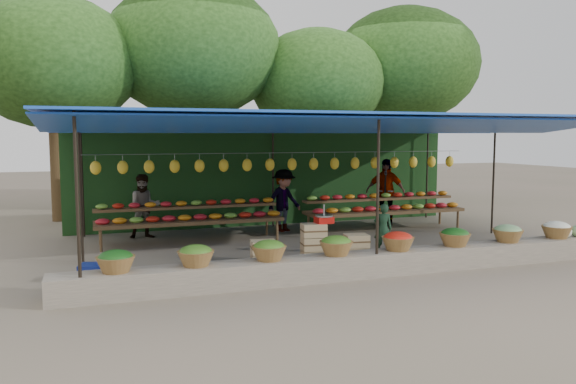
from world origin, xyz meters
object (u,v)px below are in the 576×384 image
object	(u,v)px
crate_counter	(312,248)
vendor_seated	(383,229)
blue_crate_front	(82,285)
blue_crate_back	(95,273)
weighing_scale	(324,219)

from	to	relation	value
crate_counter	vendor_seated	world-z (taller)	vendor_seated
vendor_seated	blue_crate_front	xyz separation A→B (m)	(-5.83, -1.10, -0.38)
blue_crate_front	blue_crate_back	distance (m)	0.77
vendor_seated	blue_crate_back	world-z (taller)	vendor_seated
weighing_scale	blue_crate_back	size ratio (longest dim) A/B	0.73
crate_counter	blue_crate_front	world-z (taller)	crate_counter
weighing_scale	crate_counter	bearing A→B (deg)	180.00
crate_counter	weighing_scale	size ratio (longest dim) A/B	6.66
crate_counter	blue_crate_front	bearing A→B (deg)	-169.81
weighing_scale	blue_crate_front	xyz separation A→B (m)	(-4.35, -0.74, -0.71)
blue_crate_back	weighing_scale	bearing A→B (deg)	16.09
crate_counter	vendor_seated	bearing A→B (deg)	11.80
weighing_scale	blue_crate_front	size ratio (longest dim) A/B	0.74
crate_counter	weighing_scale	xyz separation A→B (m)	(0.24, -0.00, 0.54)
crate_counter	blue_crate_front	distance (m)	4.18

